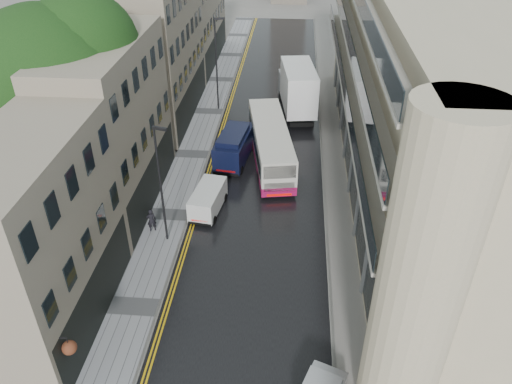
% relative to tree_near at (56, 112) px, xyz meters
% --- Properties ---
extents(road, '(9.00, 85.00, 0.02)m').
position_rel_tree_near_xyz_m(road, '(12.50, 7.50, -6.94)').
color(road, black).
rests_on(road, ground).
extents(left_sidewalk, '(2.70, 85.00, 0.12)m').
position_rel_tree_near_xyz_m(left_sidewalk, '(6.65, 7.50, -6.89)').
color(left_sidewalk, gray).
rests_on(left_sidewalk, ground).
extents(right_sidewalk, '(1.80, 85.00, 0.12)m').
position_rel_tree_near_xyz_m(right_sidewalk, '(17.90, 7.50, -6.89)').
color(right_sidewalk, slate).
rests_on(right_sidewalk, ground).
extents(old_shop_row, '(4.50, 56.00, 12.00)m').
position_rel_tree_near_xyz_m(old_shop_row, '(3.05, 10.00, -0.95)').
color(old_shop_row, gray).
rests_on(old_shop_row, ground).
extents(modern_block, '(8.00, 40.00, 14.00)m').
position_rel_tree_near_xyz_m(modern_block, '(22.80, 6.00, 0.05)').
color(modern_block, tan).
rests_on(modern_block, ground).
extents(tree_near, '(10.56, 10.56, 13.89)m').
position_rel_tree_near_xyz_m(tree_near, '(0.00, 0.00, 0.00)').
color(tree_near, black).
rests_on(tree_near, ground).
extents(tree_far, '(9.24, 9.24, 12.46)m').
position_rel_tree_near_xyz_m(tree_far, '(0.30, 13.00, -0.72)').
color(tree_far, black).
rests_on(tree_far, ground).
extents(cream_bus, '(4.31, 11.21, 2.98)m').
position_rel_tree_near_xyz_m(cream_bus, '(12.33, 3.81, -5.43)').
color(cream_bus, silver).
rests_on(cream_bus, road).
extents(white_lorry, '(3.86, 9.16, 4.66)m').
position_rel_tree_near_xyz_m(white_lorry, '(13.89, 14.32, -4.60)').
color(white_lorry, white).
rests_on(white_lorry, road).
extents(white_van, '(2.17, 4.04, 1.74)m').
position_rel_tree_near_xyz_m(white_van, '(8.20, -1.22, -6.06)').
color(white_van, silver).
rests_on(white_van, road).
extents(navy_van, '(2.77, 5.49, 2.68)m').
position_rel_tree_near_xyz_m(navy_van, '(8.90, 5.19, -5.58)').
color(navy_van, black).
rests_on(navy_van, road).
extents(pedestrian, '(0.69, 0.58, 1.61)m').
position_rel_tree_near_xyz_m(pedestrian, '(5.95, -2.59, -6.02)').
color(pedestrian, black).
rests_on(pedestrian, left_sidewalk).
extents(lamp_post_near, '(0.89, 0.42, 7.76)m').
position_rel_tree_near_xyz_m(lamp_post_near, '(7.07, -3.35, -2.95)').
color(lamp_post_near, black).
rests_on(lamp_post_near, left_sidewalk).
extents(lamp_post_far, '(0.97, 0.44, 8.41)m').
position_rel_tree_near_xyz_m(lamp_post_far, '(7.42, 16.50, -2.62)').
color(lamp_post_far, black).
rests_on(lamp_post_far, left_sidewalk).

